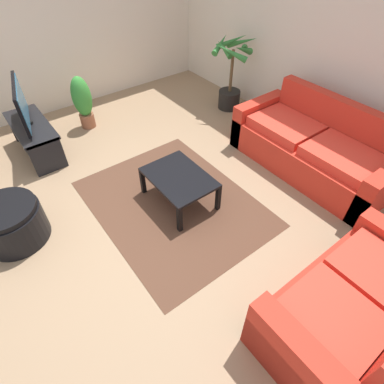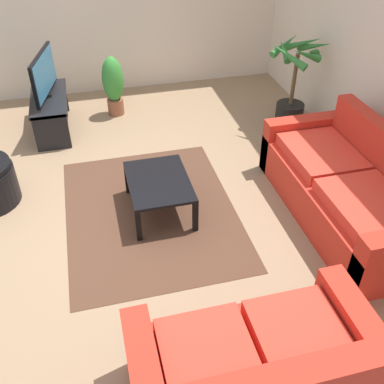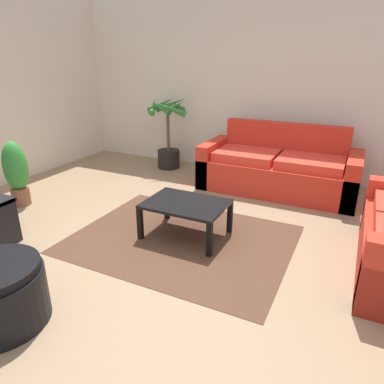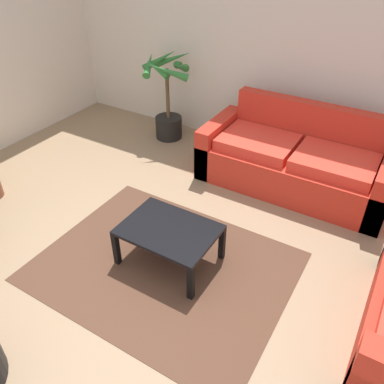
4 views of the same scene
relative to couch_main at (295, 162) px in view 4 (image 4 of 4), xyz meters
name	(u,v)px [view 4 (image 4 of 4)]	position (x,y,z in m)	size (l,w,h in m)	color
ground_plane	(123,290)	(-0.68, -2.28, -0.30)	(6.60, 6.60, 0.00)	#937556
wall_back	(273,44)	(-0.68, 0.72, 1.05)	(6.00, 0.06, 2.70)	beige
couch_main	(295,162)	(0.00, 0.00, 0.00)	(2.10, 0.90, 0.90)	red
coffee_table	(169,233)	(-0.54, -1.77, 0.03)	(0.83, 0.60, 0.38)	black
area_rug	(164,266)	(-0.54, -1.87, -0.30)	(2.20, 1.70, 0.01)	#513323
potted_palm	(168,101)	(-1.91, 0.27, 0.23)	(0.78, 0.79, 1.17)	black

